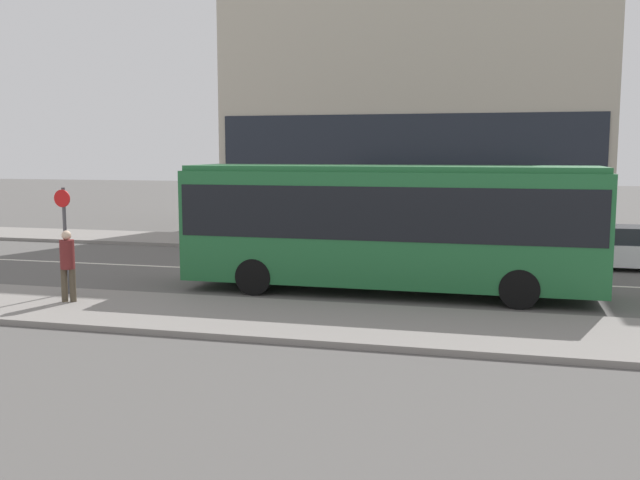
{
  "coord_description": "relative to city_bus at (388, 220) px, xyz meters",
  "views": [
    {
      "loc": [
        7.14,
        -20.86,
        3.76
      ],
      "look_at": [
        2.34,
        -2.09,
        1.31
      ],
      "focal_mm": 40.0,
      "sensor_mm": 36.0,
      "label": 1
    }
  ],
  "objects": [
    {
      "name": "lane_centerline",
      "position": [
        -4.27,
        2.39,
        -1.93
      ],
      "size": [
        41.8,
        0.16,
        0.01
      ],
      "color": "silver",
      "rests_on": "ground_plane"
    },
    {
      "name": "sidewalk_far",
      "position": [
        -4.27,
        8.64,
        -1.86
      ],
      "size": [
        44.0,
        3.5,
        0.13
      ],
      "color": "gray",
      "rests_on": "ground_plane"
    },
    {
      "name": "parked_car_0",
      "position": [
        7.11,
        5.67,
        -1.29
      ],
      "size": [
        4.17,
        1.72,
        1.36
      ],
      "color": "silver",
      "rests_on": "ground_plane"
    },
    {
      "name": "city_bus",
      "position": [
        0.0,
        0.0,
        0.0
      ],
      "size": [
        10.8,
        2.63,
        3.36
      ],
      "rotation": [
        0.0,
        0.0,
        -0.09
      ],
      "color": "#236B38",
      "rests_on": "ground_plane"
    },
    {
      "name": "sidewalk_near",
      "position": [
        -4.27,
        -3.86,
        -1.86
      ],
      "size": [
        44.0,
        3.5,
        0.13
      ],
      "color": "gray",
      "rests_on": "ground_plane"
    },
    {
      "name": "pedestrian_near_stop",
      "position": [
        -7.16,
        -3.66,
        -0.82
      ],
      "size": [
        0.34,
        0.34,
        1.73
      ],
      "rotation": [
        0.0,
        0.0,
        3.43
      ],
      "color": "#4C4233",
      "rests_on": "sidewalk_near"
    },
    {
      "name": "apartment_block_left_tower",
      "position": [
        -1.18,
        15.12,
        5.65
      ],
      "size": [
        16.87,
        6.54,
        15.17
      ],
      "color": "beige",
      "rests_on": "ground_plane"
    },
    {
      "name": "bus_stop_sign",
      "position": [
        -7.77,
        -2.81,
        -0.22
      ],
      "size": [
        0.44,
        0.12,
        2.7
      ],
      "color": "#4C4C51",
      "rests_on": "sidewalk_near"
    },
    {
      "name": "ground_plane",
      "position": [
        -4.27,
        2.39,
        -1.93
      ],
      "size": [
        120.0,
        120.0,
        0.0
      ],
      "primitive_type": "plane",
      "color": "#595654"
    }
  ]
}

